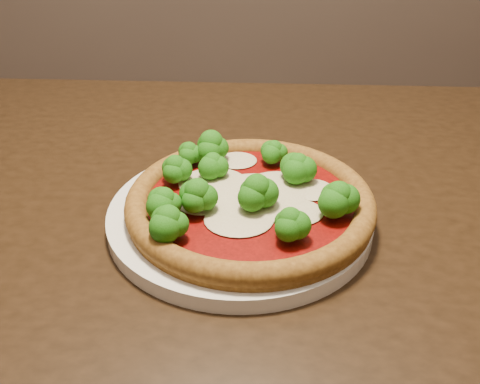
{
  "coord_description": "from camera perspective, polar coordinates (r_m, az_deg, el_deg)",
  "views": [
    {
      "loc": [
        0.03,
        -0.79,
        1.11
      ],
      "look_at": [
        0.04,
        -0.27,
        0.79
      ],
      "focal_mm": 40.0,
      "sensor_mm": 36.0,
      "label": 1
    }
  ],
  "objects": [
    {
      "name": "plate",
      "position": [
        0.62,
        0.0,
        -2.44
      ],
      "size": [
        0.3,
        0.3,
        0.02
      ],
      "primitive_type": "cylinder",
      "color": "silver",
      "rests_on": "dining_table"
    },
    {
      "name": "pizza",
      "position": [
        0.6,
        0.75,
        -0.54
      ],
      "size": [
        0.28,
        0.28,
        0.06
      ],
      "rotation": [
        0.0,
        0.0,
        0.1
      ],
      "color": "brown",
      "rests_on": "plate"
    },
    {
      "name": "dining_table",
      "position": [
        0.71,
        -2.35,
        -7.89
      ],
      "size": [
        1.26,
        0.93,
        0.75
      ],
      "rotation": [
        0.0,
        0.0,
        -0.07
      ],
      "color": "black",
      "rests_on": "floor"
    }
  ]
}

